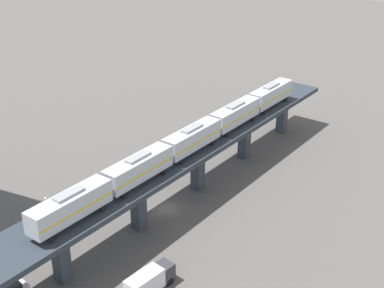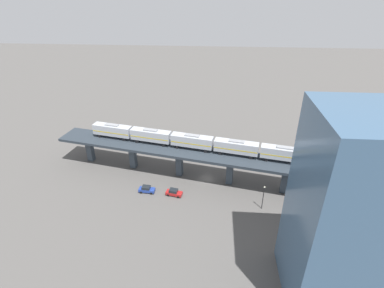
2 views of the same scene
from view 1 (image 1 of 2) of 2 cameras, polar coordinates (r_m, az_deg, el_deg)
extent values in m
plane|color=#514F4C|center=(87.30, -2.74, -6.95)|extent=(400.00, 400.00, 0.00)
cube|color=#283039|center=(83.15, -2.85, -2.12)|extent=(26.91, 91.79, 0.80)
cube|color=#333D47|center=(114.37, 9.60, 3.13)|extent=(2.13, 2.13, 7.89)
cube|color=#333D47|center=(102.29, 5.62, 0.61)|extent=(2.13, 2.13, 7.89)
cube|color=#333D47|center=(91.08, 0.62, -2.56)|extent=(2.13, 2.13, 7.89)
cube|color=#333D47|center=(81.11, -5.73, -6.54)|extent=(2.13, 2.13, 7.89)
cube|color=#333D47|center=(72.88, -13.83, -11.39)|extent=(2.13, 2.13, 7.89)
cube|color=#ADB2BA|center=(104.29, 8.40, 5.29)|extent=(5.18, 12.32, 3.10)
cube|color=gold|center=(104.39, 8.39, 5.13)|extent=(5.17, 12.09, 0.24)
cube|color=gray|center=(103.71, 8.46, 6.18)|extent=(2.22, 4.40, 0.36)
cylinder|color=black|center=(108.01, 9.98, 4.69)|extent=(0.39, 0.87, 0.84)
cylinder|color=black|center=(109.02, 8.87, 4.97)|extent=(0.39, 0.87, 0.84)
cylinder|color=black|center=(101.06, 7.74, 3.37)|extent=(0.39, 0.87, 0.84)
cylinder|color=black|center=(102.15, 6.59, 3.68)|extent=(0.39, 0.87, 0.84)
cube|color=#ADB2BA|center=(94.10, 4.63, 3.21)|extent=(5.18, 12.32, 3.10)
cube|color=gold|center=(94.22, 4.63, 3.04)|extent=(5.17, 12.09, 0.24)
cube|color=gray|center=(93.46, 4.67, 4.19)|extent=(2.22, 4.40, 0.36)
cylinder|color=black|center=(97.68, 6.51, 2.64)|extent=(0.39, 0.87, 0.84)
cylinder|color=black|center=(98.80, 5.33, 2.97)|extent=(0.39, 0.87, 0.84)
cylinder|color=black|center=(91.10, 3.78, 1.01)|extent=(0.39, 0.87, 0.84)
cylinder|color=black|center=(92.30, 2.55, 1.38)|extent=(0.39, 0.87, 0.84)
cube|color=#ADB2BA|center=(84.58, 0.00, 0.64)|extent=(5.18, 12.32, 3.10)
cube|color=gold|center=(84.70, 0.00, 0.45)|extent=(5.17, 12.09, 0.24)
cube|color=gray|center=(83.86, 0.00, 1.71)|extent=(2.22, 4.40, 0.36)
cylinder|color=black|center=(87.93, 2.27, 0.11)|extent=(0.39, 0.87, 0.84)
cylinder|color=black|center=(89.18, 1.01, 0.50)|extent=(0.39, 0.87, 0.84)
cylinder|color=black|center=(81.87, -1.11, -1.91)|extent=(0.39, 0.87, 0.84)
cylinder|color=black|center=(83.21, -2.40, -1.45)|extent=(0.39, 0.87, 0.84)
cube|color=#ADB2BA|center=(75.95, -5.74, -2.56)|extent=(5.18, 12.32, 3.10)
cube|color=gold|center=(76.09, -5.73, -2.76)|extent=(5.17, 12.09, 0.24)
cube|color=gray|center=(75.16, -5.80, -1.40)|extent=(2.22, 4.40, 0.36)
cylinder|color=black|center=(79.01, -2.98, -3.03)|extent=(0.39, 0.87, 0.84)
cylinder|color=black|center=(80.38, -4.29, -2.53)|extent=(0.39, 0.87, 0.84)
cylinder|color=black|center=(73.65, -7.18, -5.50)|extent=(0.39, 0.87, 0.84)
cylinder|color=black|center=(75.13, -8.50, -4.92)|extent=(0.39, 0.87, 0.84)
cube|color=#ADB2BA|center=(68.57, -12.87, -6.47)|extent=(5.18, 12.32, 3.10)
cube|color=gold|center=(68.72, -12.85, -6.69)|extent=(5.17, 12.09, 0.24)
cube|color=gray|center=(67.68, -13.01, -5.23)|extent=(2.22, 4.40, 0.36)
cylinder|color=black|center=(71.19, -9.52, -6.86)|extent=(0.39, 0.87, 0.84)
cylinder|color=black|center=(72.72, -10.84, -6.23)|extent=(0.39, 0.87, 0.84)
cylinder|color=black|center=(66.81, -14.75, -9.82)|extent=(0.39, 0.87, 0.84)
cylinder|color=black|center=(68.43, -16.02, -9.06)|extent=(0.39, 0.87, 0.84)
cube|color=#AD1E1E|center=(97.00, -4.71, -2.95)|extent=(2.67, 4.68, 0.80)
cube|color=#1E2328|center=(96.73, -4.67, -2.51)|extent=(2.06, 2.49, 0.76)
cylinder|color=black|center=(97.62, -3.77, -2.98)|extent=(0.37, 0.70, 0.66)
cylinder|color=black|center=(98.62, -4.53, -2.69)|extent=(0.37, 0.70, 0.66)
cylinder|color=black|center=(95.76, -4.89, -3.63)|extent=(0.37, 0.70, 0.66)
cylinder|color=black|center=(96.78, -5.64, -3.33)|extent=(0.37, 0.70, 0.66)
cube|color=#233D93|center=(102.54, -2.18, -1.21)|extent=(2.14, 4.53, 0.80)
cube|color=#1E2328|center=(102.31, -2.14, -0.79)|extent=(1.81, 2.32, 0.76)
cylinder|color=black|center=(103.41, -1.36, -1.21)|extent=(0.29, 0.68, 0.66)
cylinder|color=black|center=(104.21, -2.16, -1.00)|extent=(0.29, 0.68, 0.66)
cylinder|color=black|center=(101.24, -2.19, -1.84)|extent=(0.29, 0.68, 0.66)
cylinder|color=black|center=(102.06, -3.01, -1.62)|extent=(0.29, 0.68, 0.66)
cube|color=#1E2328|center=(73.34, -18.72, -14.27)|extent=(2.19, 2.57, 0.76)
cylinder|color=black|center=(75.11, -18.10, -14.25)|extent=(0.41, 0.70, 0.66)
cube|color=#333338|center=(71.99, -2.95, -13.39)|extent=(2.67, 2.54, 2.30)
cube|color=silver|center=(69.95, -5.08, -14.62)|extent=(3.66, 5.64, 2.70)
cylinder|color=black|center=(72.18, -2.35, -14.43)|extent=(0.62, 1.06, 1.00)
cylinder|color=black|center=(73.26, -3.50, -13.76)|extent=(0.62, 1.06, 1.00)
cylinder|color=black|center=(81.62, -15.08, -7.75)|extent=(0.20, 0.20, 6.50)
sphere|color=beige|center=(79.82, -15.36, -5.66)|extent=(0.44, 0.44, 0.44)
camera|label=2|loc=(125.02, -37.35, 22.95)|focal=28.00mm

